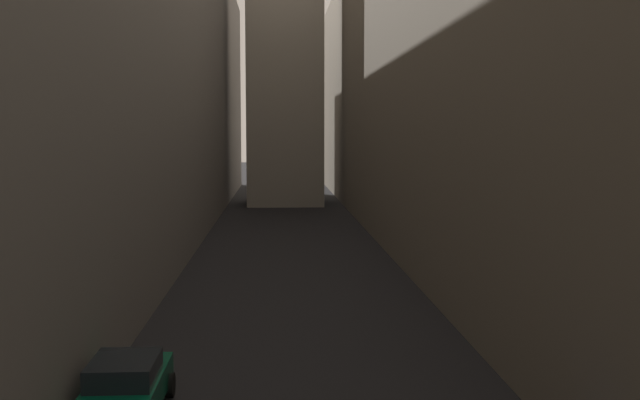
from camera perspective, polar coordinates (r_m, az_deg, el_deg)
ground_plane at (r=42.80m, az=-2.27°, el=-4.02°), size 264.00×264.00×0.00m
building_block_left at (r=46.20m, az=-19.36°, el=10.41°), size 15.56×108.00×22.57m
building_block_right at (r=45.95m, az=11.63°, el=10.29°), size 10.87×108.00×22.03m
parked_car_left_far at (r=18.76m, az=-14.79°, el=-13.88°), size 1.88×4.48×1.52m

